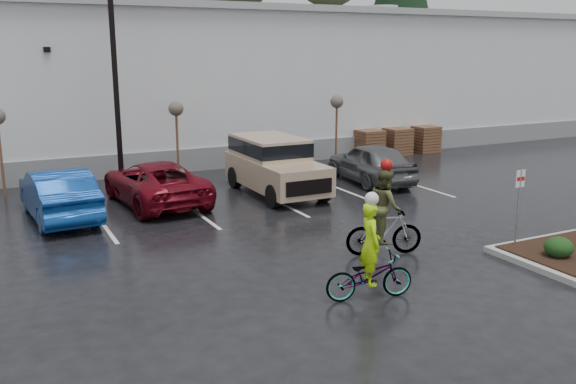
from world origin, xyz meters
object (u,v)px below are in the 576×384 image
fire_lane_sign (519,199)px  car_red (155,183)px  lamppost (113,36)px  pallet_stack_c (425,139)px  car_grey (371,163)px  pallet_stack_a (369,144)px  sapling_east (337,105)px  car_blue (58,194)px  sapling_mid (176,113)px  suv_tan (276,166)px  cyclist_hivis (370,266)px  cyclist_olive (385,221)px  pallet_stack_b (397,141)px

fire_lane_sign → car_red: (-7.18, 9.29, -0.66)m
lamppost → car_red: 5.58m
fire_lane_sign → pallet_stack_c: bearing=59.3°
fire_lane_sign → car_grey: 8.98m
lamppost → pallet_stack_a: (12.50, 2.00, -5.01)m
car_grey → pallet_stack_a: bearing=-118.8°
sapling_east → car_blue: sapling_east is taller
sapling_mid → pallet_stack_a: sapling_mid is taller
lamppost → suv_tan: 7.48m
fire_lane_sign → car_blue: size_ratio=0.45×
cyclist_hivis → fire_lane_sign: bearing=-67.8°
pallet_stack_a → cyclist_olive: 14.84m
pallet_stack_a → suv_tan: suv_tan is taller
lamppost → cyclist_olive: size_ratio=3.65×
sapling_mid → lamppost: bearing=-158.2°
cyclist_hivis → car_grey: bearing=-22.2°
lamppost → cyclist_olive: 12.38m
pallet_stack_b → cyclist_olive: bearing=-127.8°
sapling_east → pallet_stack_a: bearing=21.8°
lamppost → pallet_stack_c: lamppost is taller
car_blue → suv_tan: size_ratio=0.96×
pallet_stack_a → cyclist_olive: size_ratio=0.53×
sapling_mid → pallet_stack_c: size_ratio=2.37×
lamppost → fire_lane_sign: lamppost is taller
pallet_stack_c → car_blue: car_blue is taller
pallet_stack_c → fire_lane_sign: fire_lane_sign is taller
car_blue → car_red: (3.20, 0.57, -0.06)m
pallet_stack_c → cyclist_hivis: bearing=-132.4°
pallet_stack_c → car_red: (-15.38, -4.51, 0.07)m
sapling_mid → sapling_east: (7.50, 0.00, 0.00)m
car_red → pallet_stack_c: bearing=-168.2°
suv_tan → car_red: bearing=172.6°
suv_tan → pallet_stack_c: bearing=24.7°
suv_tan → cyclist_olive: (-0.48, -7.43, -0.12)m
pallet_stack_b → pallet_stack_c: bearing=0.0°
sapling_mid → car_grey: (6.72, -3.95, -1.92)m
car_red → car_grey: size_ratio=1.13×
car_blue → cyclist_olive: 10.26m
pallet_stack_c → suv_tan: size_ratio=0.26×
pallet_stack_b → car_grey: bearing=-135.2°
sapling_east → car_grey: sapling_east is taller
sapling_east → car_red: sapling_east is taller
sapling_mid → pallet_stack_a: (10.00, 1.00, -2.05)m
pallet_stack_a → car_blue: size_ratio=0.28×
lamppost → fire_lane_sign: (7.80, -11.80, -4.28)m
pallet_stack_b → sapling_east: bearing=-166.6°
car_blue → suv_tan: suv_tan is taller
pallet_stack_a → suv_tan: bearing=-146.0°
suv_tan → fire_lane_sign: bearing=-72.1°
sapling_east → suv_tan: sapling_east is taller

